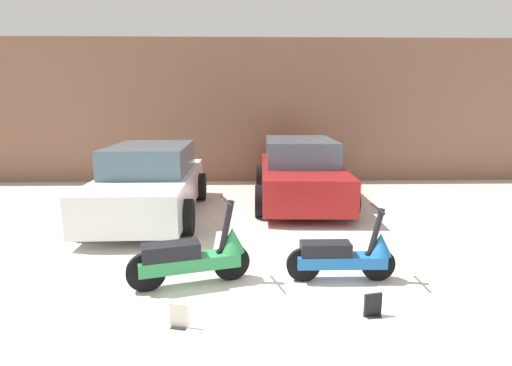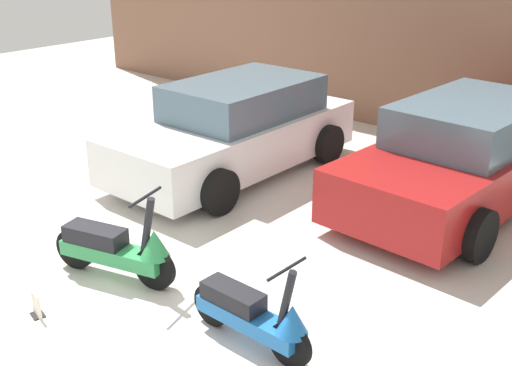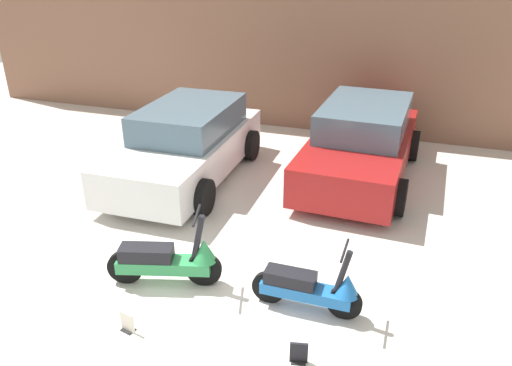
{
  "view_description": "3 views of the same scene",
  "coord_description": "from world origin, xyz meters",
  "px_view_note": "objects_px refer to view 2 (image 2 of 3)",
  "views": [
    {
      "loc": [
        -0.03,
        -4.03,
        2.26
      ],
      "look_at": [
        0.14,
        2.75,
        0.91
      ],
      "focal_mm": 28.0,
      "sensor_mm": 36.0,
      "label": 1
    },
    {
      "loc": [
        4.53,
        -2.94,
        3.67
      ],
      "look_at": [
        -0.28,
        2.55,
        0.7
      ],
      "focal_mm": 45.0,
      "sensor_mm": 36.0,
      "label": 2
    },
    {
      "loc": [
        2.21,
        -4.18,
        4.13
      ],
      "look_at": [
        -0.03,
        2.43,
        0.85
      ],
      "focal_mm": 35.0,
      "sensor_mm": 36.0,
      "label": 3
    }
  ],
  "objects_px": {
    "scooter_front_left": "(118,248)",
    "scooter_front_right": "(254,314)",
    "car_rear_left": "(236,129)",
    "placard_near_left_scooter": "(36,306)",
    "car_rear_center": "(464,157)"
  },
  "relations": [
    {
      "from": "scooter_front_right",
      "to": "placard_near_left_scooter",
      "type": "bearing_deg",
      "value": -151.42
    },
    {
      "from": "scooter_front_right",
      "to": "placard_near_left_scooter",
      "type": "xyz_separation_m",
      "value": [
        -1.97,
        -1.06,
        -0.23
      ]
    },
    {
      "from": "scooter_front_right",
      "to": "car_rear_left",
      "type": "bearing_deg",
      "value": 135.23
    },
    {
      "from": "car_rear_left",
      "to": "car_rear_center",
      "type": "xyz_separation_m",
      "value": [
        3.23,
        1.12,
        0.01
      ]
    },
    {
      "from": "car_rear_left",
      "to": "car_rear_center",
      "type": "distance_m",
      "value": 3.41
    },
    {
      "from": "scooter_front_right",
      "to": "car_rear_center",
      "type": "distance_m",
      "value": 4.38
    },
    {
      "from": "car_rear_left",
      "to": "scooter_front_left",
      "type": "bearing_deg",
      "value": 20.68
    },
    {
      "from": "car_rear_left",
      "to": "placard_near_left_scooter",
      "type": "distance_m",
      "value": 4.53
    },
    {
      "from": "car_rear_center",
      "to": "car_rear_left",
      "type": "bearing_deg",
      "value": -68.8
    },
    {
      "from": "scooter_front_left",
      "to": "scooter_front_right",
      "type": "relative_size",
      "value": 1.08
    },
    {
      "from": "scooter_front_right",
      "to": "placard_near_left_scooter",
      "type": "relative_size",
      "value": 5.4
    },
    {
      "from": "scooter_front_left",
      "to": "car_rear_left",
      "type": "relative_size",
      "value": 0.36
    },
    {
      "from": "car_rear_left",
      "to": "scooter_front_right",
      "type": "bearing_deg",
      "value": 43.91
    },
    {
      "from": "scooter_front_left",
      "to": "scooter_front_right",
      "type": "height_order",
      "value": "scooter_front_left"
    },
    {
      "from": "placard_near_left_scooter",
      "to": "scooter_front_right",
      "type": "bearing_deg",
      "value": 28.3
    }
  ]
}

